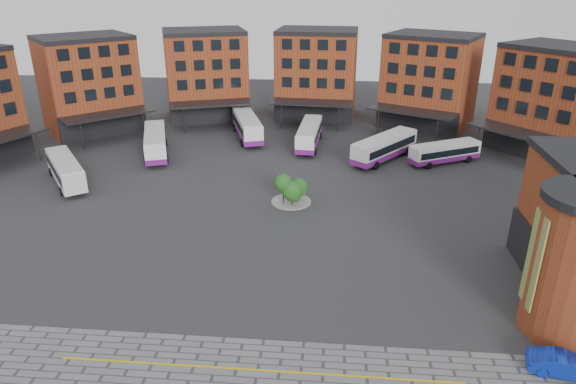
# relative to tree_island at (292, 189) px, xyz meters

# --- Properties ---
(ground) EXTENTS (160.00, 160.00, 0.00)m
(ground) POSITION_rel_tree_island_xyz_m (-2.11, -11.55, -1.71)
(ground) COLOR #28282B
(ground) RESTS_ON ground
(yellow_line) EXTENTS (26.00, 0.15, 0.02)m
(yellow_line) POSITION_rel_tree_island_xyz_m (-0.11, -25.55, -1.68)
(yellow_line) COLOR gold
(yellow_line) RESTS_ON paving_zone
(main_building) EXTENTS (94.14, 42.48, 14.60)m
(main_building) POSITION_rel_tree_island_xyz_m (-6.88, 26.69, 5.52)
(main_building) COLOR maroon
(main_building) RESTS_ON ground
(tree_island) EXTENTS (4.40, 4.40, 3.50)m
(tree_island) POSITION_rel_tree_island_xyz_m (0.00, 0.00, 0.00)
(tree_island) COLOR gray
(tree_island) RESTS_ON ground
(bus_a) EXTENTS (8.70, 10.39, 3.14)m
(bus_a) POSITION_rel_tree_island_xyz_m (-27.27, 3.47, 0.15)
(bus_a) COLOR silver
(bus_a) RESTS_ON ground
(bus_b) EXTENTS (6.43, 12.23, 3.38)m
(bus_b) POSITION_rel_tree_island_xyz_m (-19.95, 14.44, 0.12)
(bus_b) COLOR white
(bus_b) RESTS_ON ground
(bus_c) EXTENTS (6.56, 12.60, 3.48)m
(bus_c) POSITION_rel_tree_island_xyz_m (-8.69, 23.24, 0.18)
(bus_c) COLOR white
(bus_c) RESTS_ON ground
(bus_d) EXTENTS (3.44, 11.61, 3.23)m
(bus_d) POSITION_rel_tree_island_xyz_m (0.86, 20.17, 0.04)
(bus_d) COLOR white
(bus_d) RESTS_ON ground
(bus_e) EXTENTS (9.43, 10.94, 3.32)m
(bus_e) POSITION_rel_tree_island_xyz_m (11.18, 15.17, 0.09)
(bus_e) COLOR silver
(bus_e) RESTS_ON ground
(bus_f) EXTENTS (9.86, 6.56, 2.79)m
(bus_f) POSITION_rel_tree_island_xyz_m (18.99, 14.59, -0.20)
(bus_f) COLOR silver
(bus_f) RESTS_ON ground
(blue_car) EXTENTS (4.67, 2.42, 1.46)m
(blue_car) POSITION_rel_tree_island_xyz_m (19.22, -24.17, -0.98)
(blue_car) COLOR #0C259E
(blue_car) RESTS_ON ground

